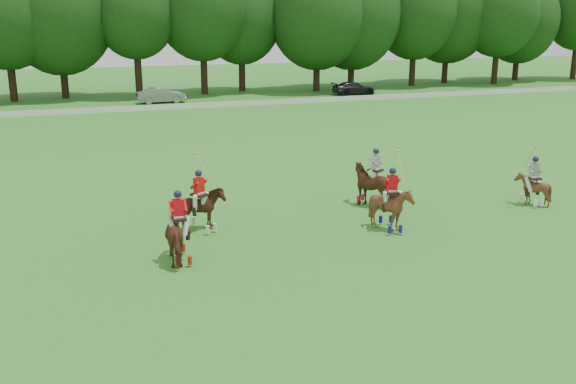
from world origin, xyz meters
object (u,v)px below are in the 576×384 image
object	(u,v)px
polo_red_b	(200,209)
polo_red_c	(391,208)
car_mid	(162,95)
car_right	(354,88)
polo_ball	(365,227)
polo_red_a	(180,236)
polo_stripe_a	(375,185)
polo_stripe_b	(533,188)

from	to	relation	value
polo_red_b	polo_red_c	xyz separation A→B (m)	(6.69, -2.32, 0.03)
car_mid	car_right	size ratio (longest dim) A/B	0.97
car_right	polo_ball	distance (m)	43.46
polo_red_a	polo_stripe_a	xyz separation A→B (m)	(8.90, 3.56, 0.04)
polo_red_a	polo_red_b	world-z (taller)	polo_red_b
car_mid	polo_ball	xyz separation A→B (m)	(1.18, -39.35, -0.67)
car_mid	car_right	xyz separation A→B (m)	(19.62, 0.00, -0.07)
car_mid	polo_stripe_a	xyz separation A→B (m)	(2.93, -36.74, 0.18)
polo_red_b	polo_red_c	distance (m)	7.08
car_right	polo_stripe_a	world-z (taller)	polo_stripe_a
car_right	polo_red_a	distance (m)	47.74
car_right	polo_stripe_b	xyz separation A→B (m)	(-10.41, -38.93, 0.08)
car_right	polo_red_b	size ratio (longest dim) A/B	1.57
polo_red_b	polo_stripe_a	xyz separation A→B (m)	(7.61, 0.75, 0.07)
car_right	polo_red_a	bearing A→B (deg)	147.22
car_mid	polo_stripe_a	distance (m)	36.86
car_mid	car_right	world-z (taller)	car_mid
polo_red_a	polo_red_b	distance (m)	3.08
polo_red_b	polo_stripe_a	bearing A→B (deg)	5.65
car_mid	polo_ball	size ratio (longest dim) A/B	48.51
polo_stripe_b	car_right	bearing A→B (deg)	75.03
car_right	polo_stripe_b	distance (m)	40.30
polo_red_c	polo_red_b	bearing A→B (deg)	160.87
car_mid	polo_red_c	world-z (taller)	polo_red_c
polo_stripe_b	polo_ball	xyz separation A→B (m)	(-8.03, -0.42, -0.69)
polo_red_b	polo_ball	world-z (taller)	polo_red_b
polo_red_a	polo_stripe_a	world-z (taller)	polo_stripe_a
car_right	polo_stripe_b	world-z (taller)	polo_stripe_b
polo_stripe_b	polo_ball	bearing A→B (deg)	-177.03
car_right	polo_red_a	world-z (taller)	polo_red_a
car_right	polo_stripe_a	size ratio (longest dim) A/B	1.83
car_right	polo_stripe_b	bearing A→B (deg)	164.67
car_right	polo_ball	xyz separation A→B (m)	(-18.44, -39.35, -0.60)
polo_ball	polo_stripe_b	bearing A→B (deg)	2.97
polo_red_b	polo_red_c	size ratio (longest dim) A/B	0.98
polo_red_a	polo_stripe_a	bearing A→B (deg)	21.80
polo_red_a	polo_red_b	size ratio (longest dim) A/B	0.83
polo_red_b	polo_stripe_b	world-z (taller)	polo_red_b
car_right	polo_red_b	xyz separation A→B (m)	(-24.31, -37.49, 0.18)
car_mid	polo_ball	world-z (taller)	car_mid
polo_red_c	polo_stripe_b	size ratio (longest dim) A/B	1.11
car_mid	polo_red_b	bearing A→B (deg)	171.30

